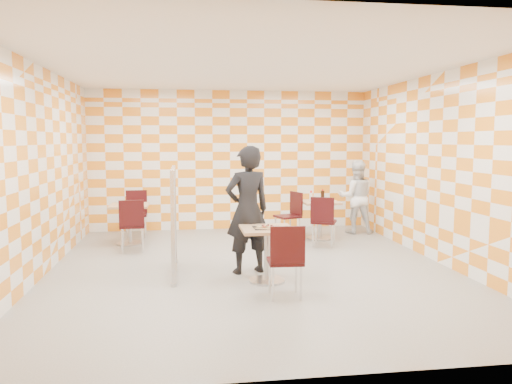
# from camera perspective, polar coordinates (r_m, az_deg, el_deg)

# --- Properties ---
(room_shell) EXTENTS (7.00, 7.00, 7.00)m
(room_shell) POSITION_cam_1_polar(r_m,az_deg,el_deg) (7.92, -1.07, 2.76)
(room_shell) COLOR #989892
(room_shell) RESTS_ON ground
(main_table) EXTENTS (0.70, 0.70, 0.75)m
(main_table) POSITION_cam_1_polar(r_m,az_deg,el_deg) (6.86, 1.27, -6.11)
(main_table) COLOR tan
(main_table) RESTS_ON ground
(second_table) EXTENTS (0.70, 0.70, 0.75)m
(second_table) POSITION_cam_1_polar(r_m,az_deg,el_deg) (9.86, 7.31, -2.43)
(second_table) COLOR tan
(second_table) RESTS_ON ground
(empty_table) EXTENTS (0.70, 0.70, 0.75)m
(empty_table) POSITION_cam_1_polar(r_m,az_deg,el_deg) (9.58, -14.27, -2.82)
(empty_table) COLOR tan
(empty_table) RESTS_ON ground
(chair_main_front) EXTENTS (0.44, 0.45, 0.92)m
(chair_main_front) POSITION_cam_1_polar(r_m,az_deg,el_deg) (6.11, 3.48, -7.28)
(chair_main_front) COLOR black
(chair_main_front) RESTS_ON ground
(chair_second_front) EXTENTS (0.56, 0.57, 0.92)m
(chair_second_front) POSITION_cam_1_polar(r_m,az_deg,el_deg) (9.11, 7.67, -2.91)
(chair_second_front) COLOR black
(chair_second_front) RESTS_ON ground
(chair_second_side) EXTENTS (0.54, 0.54, 0.92)m
(chair_second_side) POSITION_cam_1_polar(r_m,az_deg,el_deg) (9.82, 4.09, -2.23)
(chair_second_side) COLOR black
(chair_second_side) RESTS_ON ground
(chair_empty_near) EXTENTS (0.45, 0.46, 0.92)m
(chair_empty_near) POSITION_cam_1_polar(r_m,az_deg,el_deg) (8.87, -13.99, -3.28)
(chair_empty_near) COLOR black
(chair_empty_near) RESTS_ON ground
(chair_empty_far) EXTENTS (0.43, 0.44, 0.92)m
(chair_empty_far) POSITION_cam_1_polar(r_m,az_deg,el_deg) (10.35, -13.51, -1.95)
(chair_empty_far) COLOR black
(chair_empty_far) RESTS_ON ground
(partition) EXTENTS (0.08, 1.38, 1.55)m
(partition) POSITION_cam_1_polar(r_m,az_deg,el_deg) (7.29, -9.38, -3.21)
(partition) COLOR white
(partition) RESTS_ON ground
(man_dark) EXTENTS (0.78, 0.62, 1.86)m
(man_dark) POSITION_cam_1_polar(r_m,az_deg,el_deg) (7.25, -0.98, -2.06)
(man_dark) COLOR black
(man_dark) RESTS_ON ground
(man_white) EXTENTS (0.83, 0.70, 1.52)m
(man_white) POSITION_cam_1_polar(r_m,az_deg,el_deg) (10.59, 11.37, -0.56)
(man_white) COLOR white
(man_white) RESTS_ON ground
(pizza_on_foil) EXTENTS (0.40, 0.40, 0.04)m
(pizza_on_foil) POSITION_cam_1_polar(r_m,az_deg,el_deg) (6.79, 1.30, -4.00)
(pizza_on_foil) COLOR silver
(pizza_on_foil) RESTS_ON main_table
(sport_bottle) EXTENTS (0.06, 0.06, 0.20)m
(sport_bottle) POSITION_cam_1_polar(r_m,az_deg,el_deg) (9.85, 6.30, -0.50)
(sport_bottle) COLOR white
(sport_bottle) RESTS_ON second_table
(soda_bottle) EXTENTS (0.07, 0.07, 0.23)m
(soda_bottle) POSITION_cam_1_polar(r_m,az_deg,el_deg) (9.89, 7.62, -0.41)
(soda_bottle) COLOR black
(soda_bottle) RESTS_ON second_table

